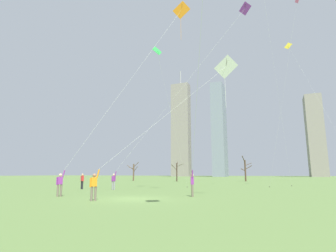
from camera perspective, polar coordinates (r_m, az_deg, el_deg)
name	(u,v)px	position (r m, az deg, el deg)	size (l,w,h in m)	color
ground_plane	(133,199)	(18.12, -7.55, -15.22)	(400.00, 400.00, 0.00)	#5B7A3D
kite_flyer_foreground_right_white	(135,149)	(16.93, -7.21, -4.90)	(8.48, 4.83, 9.77)	#726656
kite_flyer_midfield_right_teal	(195,132)	(16.81, 5.88, -1.33)	(5.29, 12.84, 16.01)	#726656
kite_flyer_far_back_orange	(98,129)	(21.13, -14.85, -0.69)	(8.47, 5.91, 16.96)	#726656
kite_flyer_midfield_left_purple	(141,145)	(27.44, -5.84, -4.00)	(14.58, 2.85, 19.01)	gray
bystander_watching_nearby	(82,180)	(30.19, -17.95, -11.06)	(0.47, 0.32, 1.62)	black
distant_kite_drifting_right_yellow	(292,53)	(40.39, 25.17, 13.94)	(7.02, 2.35, 19.30)	yellow
distant_kite_low_near_trees_red	(267,15)	(38.38, 20.42, 21.45)	(1.99, 7.99, 25.28)	red
distant_kite_high_overhead_pink	(293,27)	(35.53, 25.32, 18.70)	(4.74, 5.00, 21.52)	pink
distant_kite_drifting_left_green	(159,61)	(29.37, -1.88, 13.81)	(1.26, 7.60, 15.09)	green
bare_tree_rightmost	(134,171)	(63.12, -7.40, -9.59)	(3.42, 1.99, 4.33)	brown
bare_tree_center	(177,171)	(57.24, 1.90, -9.65)	(2.26, 3.20, 4.23)	#423326
bare_tree_right_of_center	(245,169)	(59.81, 16.27, -8.91)	(2.31, 2.89, 5.40)	#4C3828
skyline_squat_block	(181,129)	(167.45, 2.80, -0.67)	(11.35, 6.14, 67.76)	gray
skyline_slender_spire	(315,135)	(161.10, 29.08, -1.79)	(8.12, 11.45, 43.23)	gray
skyline_short_annex	(219,129)	(155.79, 10.93, -0.74)	(6.89, 11.71, 53.54)	gray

